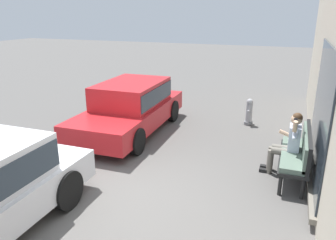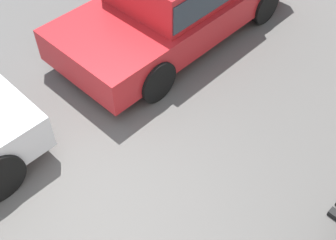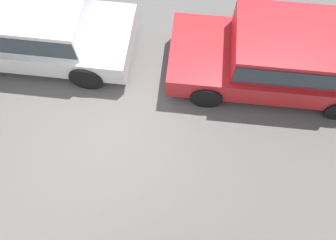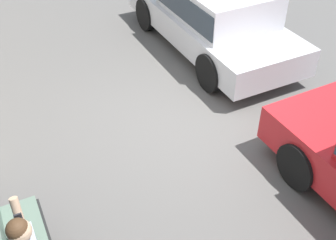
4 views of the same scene
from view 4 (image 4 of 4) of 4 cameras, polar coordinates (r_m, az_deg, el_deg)
ground_plane at (r=6.84m, az=2.47°, el=-0.15°), size 60.00×60.00×0.00m
parked_car_mid at (r=8.55m, az=6.13°, el=14.19°), size 4.35×1.87×1.42m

